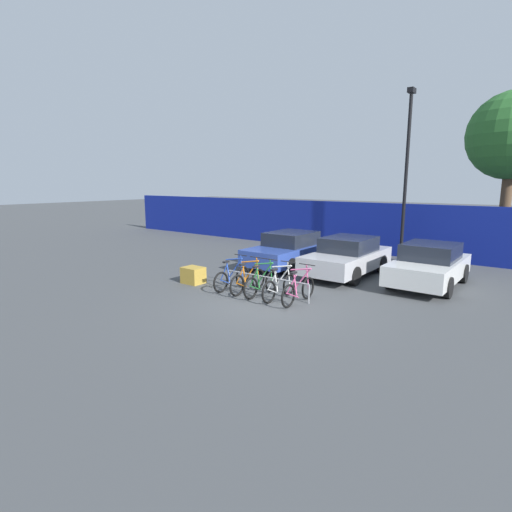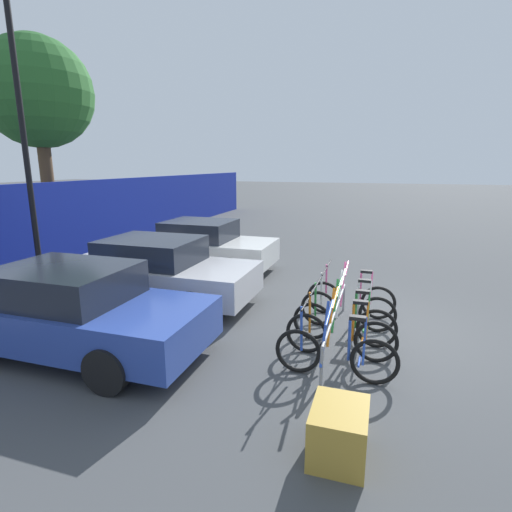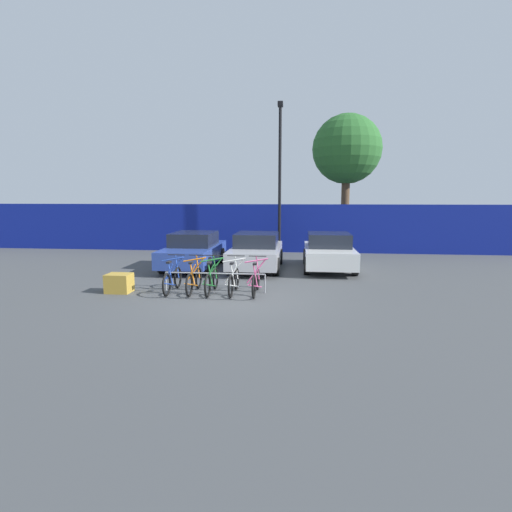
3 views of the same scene
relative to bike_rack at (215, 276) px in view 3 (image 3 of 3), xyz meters
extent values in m
plane|color=#424447|center=(0.65, -0.68, -0.48)|extent=(120.00, 120.00, 0.00)
cube|color=navy|center=(0.65, 8.82, 0.73)|extent=(36.00, 0.16, 2.41)
cylinder|color=gray|center=(0.00, 0.00, 0.07)|extent=(2.97, 0.04, 0.04)
cylinder|color=gray|center=(-1.49, 0.00, -0.20)|extent=(0.04, 0.04, 0.55)
cylinder|color=gray|center=(1.49, 0.00, -0.20)|extent=(0.04, 0.04, 0.55)
torus|color=black|center=(-1.24, -0.68, -0.15)|extent=(0.06, 0.66, 0.66)
torus|color=black|center=(-1.24, 0.38, -0.15)|extent=(0.06, 0.66, 0.66)
cylinder|color=#284CB7|center=(-1.24, 0.01, 0.17)|extent=(0.60, 0.04, 0.76)
cylinder|color=#284CB7|center=(-1.24, -0.04, 0.48)|extent=(0.68, 0.04, 0.16)
cylinder|color=#284CB7|center=(-1.24, -0.33, 0.11)|extent=(0.14, 0.04, 0.63)
cylinder|color=#284CB7|center=(-1.24, -0.53, 0.14)|extent=(0.32, 0.03, 0.58)
cylinder|color=#284CB7|center=(-1.24, -0.48, -0.17)|extent=(0.40, 0.03, 0.08)
cylinder|color=#284CB7|center=(-1.24, 0.33, 0.20)|extent=(0.12, 0.04, 0.69)
cylinder|color=black|center=(-1.24, 0.29, 0.56)|extent=(0.52, 0.03, 0.03)
cube|color=black|center=(-1.24, -0.42, 0.45)|extent=(0.10, 0.22, 0.05)
torus|color=black|center=(-0.58, -0.68, -0.15)|extent=(0.06, 0.66, 0.66)
torus|color=black|center=(-0.58, 0.38, -0.15)|extent=(0.06, 0.66, 0.66)
cylinder|color=orange|center=(-0.58, 0.01, 0.17)|extent=(0.60, 0.04, 0.76)
cylinder|color=orange|center=(-0.58, -0.04, 0.48)|extent=(0.68, 0.04, 0.16)
cylinder|color=orange|center=(-0.58, -0.33, 0.11)|extent=(0.14, 0.04, 0.63)
cylinder|color=orange|center=(-0.58, -0.53, 0.14)|extent=(0.32, 0.03, 0.58)
cylinder|color=orange|center=(-0.58, -0.48, -0.17)|extent=(0.40, 0.03, 0.08)
cylinder|color=orange|center=(-0.58, 0.33, 0.20)|extent=(0.12, 0.04, 0.69)
cylinder|color=black|center=(-0.58, 0.29, 0.56)|extent=(0.52, 0.03, 0.03)
cube|color=black|center=(-0.58, -0.42, 0.45)|extent=(0.10, 0.22, 0.05)
torus|color=black|center=(-0.06, -0.68, -0.15)|extent=(0.06, 0.66, 0.66)
torus|color=black|center=(-0.06, 0.38, -0.15)|extent=(0.06, 0.66, 0.66)
cylinder|color=#288438|center=(-0.06, 0.01, 0.17)|extent=(0.60, 0.04, 0.76)
cylinder|color=#288438|center=(-0.06, -0.04, 0.48)|extent=(0.68, 0.04, 0.16)
cylinder|color=#288438|center=(-0.06, -0.33, 0.11)|extent=(0.14, 0.04, 0.63)
cylinder|color=#288438|center=(-0.06, -0.53, 0.14)|extent=(0.32, 0.03, 0.58)
cylinder|color=#288438|center=(-0.06, -0.48, -0.17)|extent=(0.40, 0.03, 0.08)
cylinder|color=#288438|center=(-0.06, 0.33, 0.20)|extent=(0.12, 0.04, 0.69)
cylinder|color=black|center=(-0.06, 0.29, 0.56)|extent=(0.52, 0.03, 0.03)
cube|color=black|center=(-0.06, -0.42, 0.45)|extent=(0.10, 0.22, 0.05)
torus|color=black|center=(0.59, -0.68, -0.15)|extent=(0.06, 0.66, 0.66)
torus|color=black|center=(0.59, 0.38, -0.15)|extent=(0.06, 0.66, 0.66)
cylinder|color=silver|center=(0.59, 0.01, 0.17)|extent=(0.60, 0.04, 0.76)
cylinder|color=silver|center=(0.59, -0.04, 0.48)|extent=(0.68, 0.04, 0.16)
cylinder|color=silver|center=(0.59, -0.33, 0.11)|extent=(0.14, 0.04, 0.63)
cylinder|color=silver|center=(0.59, -0.53, 0.14)|extent=(0.32, 0.03, 0.58)
cylinder|color=silver|center=(0.59, -0.48, -0.17)|extent=(0.40, 0.03, 0.08)
cylinder|color=silver|center=(0.59, 0.33, 0.20)|extent=(0.12, 0.04, 0.69)
cylinder|color=black|center=(0.59, 0.29, 0.56)|extent=(0.52, 0.03, 0.03)
cube|color=black|center=(0.59, -0.42, 0.45)|extent=(0.10, 0.22, 0.05)
torus|color=black|center=(1.24, -0.68, -0.15)|extent=(0.06, 0.66, 0.66)
torus|color=black|center=(1.24, 0.38, -0.15)|extent=(0.06, 0.66, 0.66)
cylinder|color=#E55993|center=(1.24, 0.01, 0.17)|extent=(0.60, 0.04, 0.76)
cylinder|color=#E55993|center=(1.24, -0.04, 0.48)|extent=(0.68, 0.04, 0.16)
cylinder|color=#E55993|center=(1.24, -0.33, 0.11)|extent=(0.14, 0.04, 0.63)
cylinder|color=#E55993|center=(1.24, -0.53, 0.14)|extent=(0.32, 0.03, 0.58)
cylinder|color=#E55993|center=(1.24, -0.48, -0.17)|extent=(0.40, 0.03, 0.08)
cylinder|color=#E55993|center=(1.24, 0.33, 0.20)|extent=(0.12, 0.04, 0.69)
cylinder|color=black|center=(1.24, 0.29, 0.56)|extent=(0.52, 0.03, 0.03)
cube|color=black|center=(1.24, -0.42, 0.45)|extent=(0.10, 0.22, 0.05)
cube|color=#2D479E|center=(-1.67, 3.87, 0.09)|extent=(1.80, 4.30, 0.62)
cube|color=#1E232D|center=(-1.67, 3.98, 0.66)|extent=(1.58, 1.98, 0.52)
cylinder|color=black|center=(-2.52, 5.12, -0.16)|extent=(0.20, 0.64, 0.64)
cylinder|color=black|center=(-0.81, 5.12, -0.16)|extent=(0.20, 0.64, 0.64)
cylinder|color=black|center=(-2.52, 2.62, -0.16)|extent=(0.20, 0.64, 0.64)
cylinder|color=black|center=(-0.81, 2.62, -0.16)|extent=(0.20, 0.64, 0.64)
cube|color=#B7B7BC|center=(0.82, 3.88, 0.09)|extent=(1.80, 4.21, 0.62)
cube|color=#1E232D|center=(0.82, 3.99, 0.66)|extent=(1.58, 1.94, 0.52)
cylinder|color=black|center=(-0.04, 5.10, -0.16)|extent=(0.20, 0.64, 0.64)
cylinder|color=black|center=(1.67, 5.10, -0.16)|extent=(0.20, 0.64, 0.64)
cylinder|color=black|center=(-0.04, 2.66, -0.16)|extent=(0.20, 0.64, 0.64)
cylinder|color=black|center=(1.67, 2.66, -0.16)|extent=(0.20, 0.64, 0.64)
cube|color=silver|center=(3.59, 4.10, 0.09)|extent=(1.80, 3.96, 0.62)
cube|color=#1E232D|center=(3.59, 4.20, 0.66)|extent=(1.58, 1.82, 0.52)
cylinder|color=black|center=(2.74, 5.25, -0.16)|extent=(0.20, 0.64, 0.64)
cylinder|color=black|center=(4.45, 5.25, -0.16)|extent=(0.20, 0.64, 0.64)
cylinder|color=black|center=(2.74, 2.96, -0.16)|extent=(0.20, 0.64, 0.64)
cylinder|color=black|center=(4.45, 2.96, -0.16)|extent=(0.20, 0.64, 0.64)
cylinder|color=black|center=(1.50, 7.83, 2.94)|extent=(0.14, 0.14, 6.84)
cube|color=black|center=(1.50, 7.83, 6.51)|extent=(0.24, 0.44, 0.20)
cube|color=#B28C33|center=(-2.77, -0.37, -0.20)|extent=(0.70, 0.56, 0.55)
cylinder|color=brown|center=(4.88, 10.62, 1.48)|extent=(0.43, 0.43, 3.91)
sphere|color=#286028|center=(4.88, 10.62, 4.79)|extent=(3.62, 3.62, 3.62)
camera|label=1|loc=(6.89, -9.46, 2.90)|focal=28.00mm
camera|label=2|loc=(-6.40, -0.65, 2.45)|focal=28.00mm
camera|label=3|loc=(2.45, -11.30, 2.30)|focal=28.00mm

